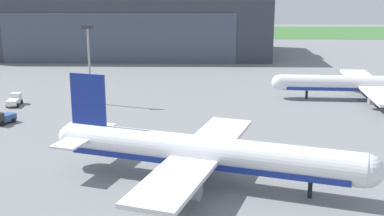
{
  "coord_description": "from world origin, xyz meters",
  "views": [
    {
      "loc": [
        -4.91,
        -69.05,
        26.85
      ],
      "look_at": [
        -6.52,
        15.51,
        4.62
      ],
      "focal_mm": 47.38,
      "sensor_mm": 36.0,
      "label": 1
    }
  ],
  "objects_px": {
    "pushback_tractor": "(3,118)",
    "apron_light_mast": "(89,57)",
    "maintenance_hangar": "(128,25)",
    "airliner_near_left": "(205,153)",
    "airliner_far_right": "(368,84)",
    "ops_van": "(15,100)"
  },
  "relations": [
    {
      "from": "pushback_tractor",
      "to": "ops_van",
      "type": "distance_m",
      "value": 14.14
    },
    {
      "from": "maintenance_hangar",
      "to": "airliner_far_right",
      "type": "bearing_deg",
      "value": -47.02
    },
    {
      "from": "maintenance_hangar",
      "to": "ops_van",
      "type": "height_order",
      "value": "maintenance_hangar"
    },
    {
      "from": "airliner_far_right",
      "to": "apron_light_mast",
      "type": "relative_size",
      "value": 2.48
    },
    {
      "from": "airliner_far_right",
      "to": "ops_van",
      "type": "xyz_separation_m",
      "value": [
        -76.65,
        -6.42,
        -2.33
      ]
    },
    {
      "from": "airliner_near_left",
      "to": "ops_van",
      "type": "height_order",
      "value": "airliner_near_left"
    },
    {
      "from": "airliner_near_left",
      "to": "pushback_tractor",
      "type": "relative_size",
      "value": 8.81
    },
    {
      "from": "airliner_far_right",
      "to": "apron_light_mast",
      "type": "xyz_separation_m",
      "value": [
        -60.72,
        -4.42,
        6.51
      ]
    },
    {
      "from": "pushback_tractor",
      "to": "apron_light_mast",
      "type": "bearing_deg",
      "value": 50.33
    },
    {
      "from": "maintenance_hangar",
      "to": "ops_van",
      "type": "bearing_deg",
      "value": -100.77
    },
    {
      "from": "pushback_tractor",
      "to": "apron_light_mast",
      "type": "height_order",
      "value": "apron_light_mast"
    },
    {
      "from": "airliner_far_right",
      "to": "apron_light_mast",
      "type": "bearing_deg",
      "value": -175.83
    },
    {
      "from": "airliner_far_right",
      "to": "maintenance_hangar",
      "type": "bearing_deg",
      "value": 132.98
    },
    {
      "from": "airliner_near_left",
      "to": "pushback_tractor",
      "type": "height_order",
      "value": "airliner_near_left"
    },
    {
      "from": "ops_van",
      "to": "maintenance_hangar",
      "type": "bearing_deg",
      "value": 79.23
    },
    {
      "from": "airliner_near_left",
      "to": "apron_light_mast",
      "type": "distance_m",
      "value": 49.84
    },
    {
      "from": "airliner_far_right",
      "to": "airliner_near_left",
      "type": "relative_size",
      "value": 0.99
    },
    {
      "from": "airliner_far_right",
      "to": "apron_light_mast",
      "type": "height_order",
      "value": "apron_light_mast"
    },
    {
      "from": "maintenance_hangar",
      "to": "airliner_near_left",
      "type": "height_order",
      "value": "maintenance_hangar"
    },
    {
      "from": "maintenance_hangar",
      "to": "airliner_far_right",
      "type": "xyz_separation_m",
      "value": [
        62.64,
        -67.23,
        -6.47
      ]
    },
    {
      "from": "maintenance_hangar",
      "to": "apron_light_mast",
      "type": "distance_m",
      "value": 71.67
    },
    {
      "from": "airliner_near_left",
      "to": "ops_van",
      "type": "relative_size",
      "value": 8.41
    }
  ]
}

